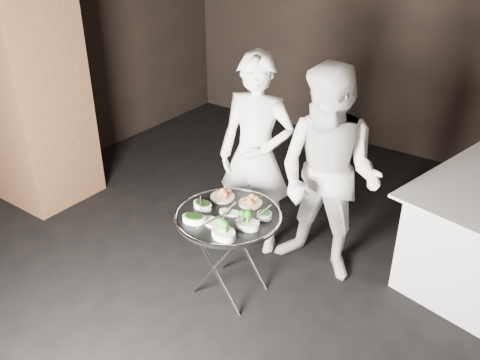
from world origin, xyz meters
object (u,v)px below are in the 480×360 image
Objects in this scene: serving_tray at (228,216)px; waiter_left at (256,156)px; tray_stand at (229,251)px; waiter_right at (328,177)px.

serving_tray is 0.45× the size of waiter_left.
serving_tray is 0.72m from waiter_left.
waiter_right is (0.46, 0.69, 0.49)m from tray_stand.
waiter_left is at bearing 107.25° from serving_tray.
waiter_right reaches higher than waiter_left.
tray_stand is at bearing -87.42° from waiter_left.
serving_tray reaches higher than tray_stand.
tray_stand is 0.40× the size of waiter_right.
tray_stand is 0.89× the size of serving_tray.
waiter_left is (-0.21, 0.67, 0.49)m from tray_stand.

